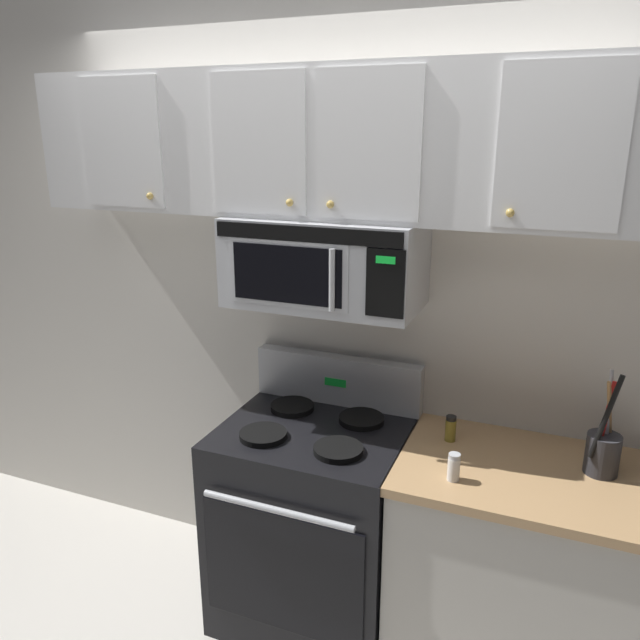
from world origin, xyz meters
name	(u,v)px	position (x,y,z in m)	size (l,w,h in m)	color
back_wall	(345,301)	(0.00, 0.79, 1.35)	(5.20, 0.10, 2.70)	silver
stove_range	(314,519)	(0.00, 0.42, 0.47)	(0.76, 0.69, 1.12)	black
over_range_microwave	(325,262)	(0.00, 0.54, 1.58)	(0.76, 0.43, 0.35)	#B7BABF
upper_cabinets	(328,144)	(0.00, 0.57, 2.02)	(2.50, 0.36, 0.55)	silver
counter_segment	(517,572)	(0.84, 0.43, 0.45)	(0.93, 0.65, 0.90)	#BCB7AD
utensil_crock_charcoal	(603,450)	(1.08, 0.50, 0.99)	(0.12, 0.12, 0.39)	#2D2D33
salt_shaker	(454,467)	(0.60, 0.25, 0.95)	(0.04, 0.04, 0.10)	white
spice_jar	(451,429)	(0.54, 0.54, 0.95)	(0.04, 0.04, 0.10)	olive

